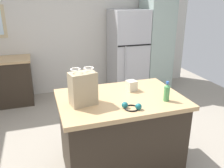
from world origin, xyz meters
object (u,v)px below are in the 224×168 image
(small_box, at_px, (131,86))
(bottle, at_px, (167,92))
(refrigerator, at_px, (128,52))
(tall_cabinet, at_px, (156,38))
(ear_defenders, at_px, (132,107))
(kitchen_island, at_px, (120,133))
(shopping_bag, at_px, (83,88))

(small_box, bearing_deg, bottle, -58.51)
(refrigerator, bearing_deg, tall_cabinet, 0.02)
(refrigerator, distance_m, tall_cabinet, 0.70)
(refrigerator, height_order, tall_cabinet, tall_cabinet)
(ear_defenders, bearing_deg, small_box, 67.93)
(kitchen_island, relative_size, small_box, 11.47)
(tall_cabinet, bearing_deg, small_box, -123.88)
(shopping_bag, bearing_deg, small_box, 18.33)
(ear_defenders, bearing_deg, shopping_bag, 149.28)
(tall_cabinet, bearing_deg, ear_defenders, -122.03)
(small_box, relative_size, bottle, 0.55)
(small_box, distance_m, bottle, 0.46)
(shopping_bag, distance_m, bottle, 0.87)
(kitchen_island, bearing_deg, small_box, 38.85)
(kitchen_island, xyz_separation_m, bottle, (0.43, -0.23, 0.55))
(refrigerator, relative_size, bottle, 8.00)
(tall_cabinet, distance_m, small_box, 2.63)
(refrigerator, xyz_separation_m, small_box, (-0.82, -2.18, 0.12))
(refrigerator, bearing_deg, bottle, -102.70)
(shopping_bag, xyz_separation_m, ear_defenders, (0.43, -0.25, -0.15))
(ear_defenders, bearing_deg, tall_cabinet, 57.97)
(refrigerator, distance_m, shopping_bag, 2.79)
(kitchen_island, xyz_separation_m, refrigerator, (1.01, 2.33, 0.40))
(kitchen_island, relative_size, shopping_bag, 3.52)
(refrigerator, xyz_separation_m, tall_cabinet, (0.65, 0.00, 0.26))
(kitchen_island, distance_m, refrigerator, 2.57)
(shopping_bag, bearing_deg, ear_defenders, -30.72)
(shopping_bag, bearing_deg, refrigerator, 59.07)
(bottle, height_order, ear_defenders, bottle)
(bottle, bearing_deg, kitchen_island, 151.31)
(refrigerator, distance_m, small_box, 2.33)
(refrigerator, height_order, ear_defenders, refrigerator)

